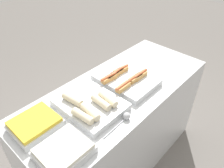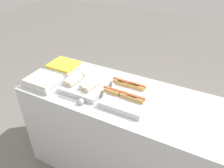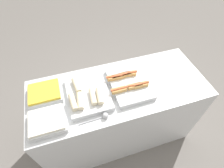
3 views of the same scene
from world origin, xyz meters
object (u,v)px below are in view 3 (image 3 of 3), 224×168
Objects in this scene: tray_wraps at (87,94)px; serving_spoon_near at (104,116)px; tray_side_back at (45,93)px; tray_hotdogs at (128,83)px; tray_side_front at (47,122)px.

tray_wraps reaches higher than serving_spoon_near.
tray_side_back reaches higher than serving_spoon_near.
tray_side_back is at bearing 171.68° from tray_hotdogs.
tray_wraps is at bearing -18.89° from tray_side_back.
tray_side_front and tray_side_back have the same top height.
tray_hotdogs is at bearing 13.58° from tray_side_front.
tray_hotdogs is 1.62× the size of tray_side_front.
serving_spoon_near is (0.08, -0.25, -0.01)m from tray_wraps.
tray_wraps reaches higher than tray_side_back.
tray_hotdogs reaches higher than serving_spoon_near.
serving_spoon_near is at bearing -10.37° from tray_side_front.
tray_side_front is (-0.36, -0.17, 0.00)m from tray_wraps.
tray_side_front reaches higher than serving_spoon_near.
tray_side_front is 0.45m from serving_spoon_near.
tray_hotdogs is at bearing -8.32° from tray_side_back.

